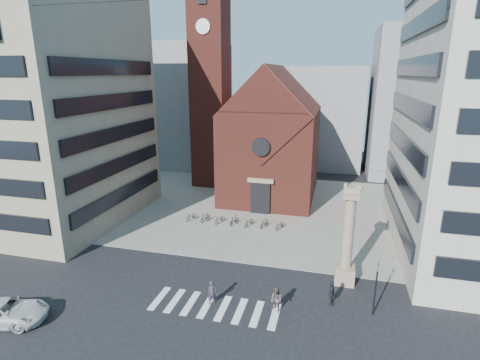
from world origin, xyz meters
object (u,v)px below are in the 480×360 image
Objects in this scene: scooter_0 at (192,216)px; lion_column at (347,245)px; traffic_light at (376,287)px; pedestrian_0 at (212,293)px; white_car at (4,312)px; pedestrian_1 at (276,300)px; pedestrian_2 at (331,293)px.

lion_column is at bearing -6.34° from scooter_0.
scooter_0 is (-17.46, 9.57, -2.93)m from lion_column.
traffic_light is 11.95m from pedestrian_0.
pedestrian_0 is (-9.77, -5.65, -2.50)m from lion_column.
white_car is 3.04× the size of pedestrian_1.
pedestrian_1 is 19.50m from scooter_0.
lion_column reaches higher than white_car.
lion_column is 25.99m from white_car.
traffic_light is 2.25× the size of pedestrian_0.
pedestrian_0 reaches higher than white_car.
white_car is at bearing -83.05° from scooter_0.
pedestrian_1 is (4.85, 0.31, -0.00)m from pedestrian_0.
pedestrian_2 is 21.04m from scooter_0.
white_car is 23.57m from pedestrian_2.
lion_column is at bearing -15.48° from pedestrian_2.
lion_column is at bearing 85.04° from pedestrian_1.
pedestrian_2 is at bearing 171.02° from traffic_light.
scooter_0 is at bearing 51.97° from pedestrian_2.
white_car is (-25.23, -7.34, -1.48)m from traffic_light.
lion_column is 4.54× the size of pedestrian_0.
pedestrian_2 is at bearing -105.97° from lion_column.
traffic_light is at bearing -98.49° from pedestrian_2.
scooter_0 is at bearing -28.68° from white_car.
pedestrian_2 is at bearing 62.59° from pedestrian_1.
traffic_light reaches higher than pedestrian_2.
pedestrian_1 reaches higher than scooter_0.
pedestrian_0 is at bearing -40.78° from scooter_0.
pedestrian_1 is 4.31m from pedestrian_2.
pedestrian_1 is (-4.91, -5.34, -2.50)m from lion_column.
white_car is at bearing 109.84° from pedestrian_2.
lion_column reaches higher than traffic_light.
pedestrian_0 is at bearing 104.11° from pedestrian_2.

